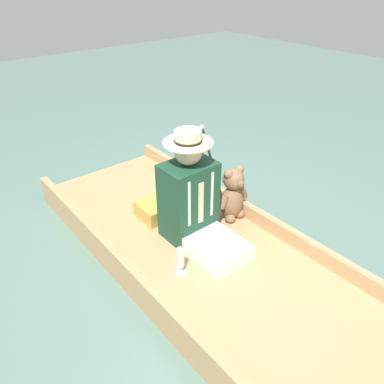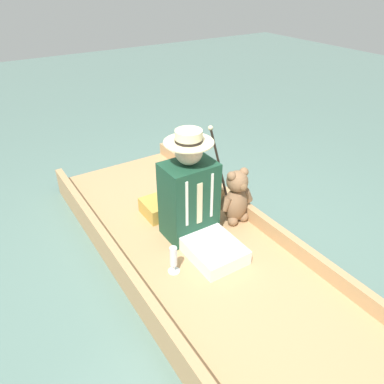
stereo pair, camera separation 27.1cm
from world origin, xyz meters
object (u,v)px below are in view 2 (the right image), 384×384
object	(u,v)px
wine_glass	(173,258)
walking_cane	(218,161)
seated_person	(193,201)
teddy_bear	(236,198)

from	to	relation	value
wine_glass	walking_cane	xyz separation A→B (m)	(-0.77, -0.57, 0.28)
seated_person	wine_glass	distance (m)	0.46
seated_person	walking_cane	world-z (taller)	seated_person
seated_person	walking_cane	distance (m)	0.55
teddy_bear	walking_cane	size ratio (longest dim) A/B	0.70
teddy_bear	wine_glass	size ratio (longest dim) A/B	2.26
seated_person	teddy_bear	bearing A→B (deg)	-178.22
teddy_bear	wine_glass	distance (m)	0.77
teddy_bear	seated_person	bearing A→B (deg)	-1.44
seated_person	wine_glass	size ratio (longest dim) A/B	4.10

